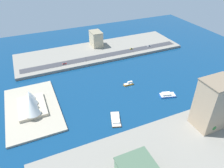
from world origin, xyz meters
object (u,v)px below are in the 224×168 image
(office_block_beige, at_px, (96,39))
(van_white, at_px, (149,46))
(water_taxi_orange, at_px, (129,84))
(opera_landmark, at_px, (31,103))
(ferry_white_commuter, at_px, (218,82))
(traffic_light_waterfront, at_px, (86,59))
(barge_flat_brown, at_px, (116,119))
(pickup_red, at_px, (64,64))
(taxi_yellow_cab, at_px, (131,49))
(apartment_midrise_tan, at_px, (214,104))
(catamaran_blue, at_px, (167,95))

(office_block_beige, relative_size, van_white, 4.28)
(water_taxi_orange, bearing_deg, opera_landmark, 91.42)
(ferry_white_commuter, xyz_separation_m, traffic_light_waterfront, (106.40, 123.53, 5.30))
(water_taxi_orange, distance_m, van_white, 107.55)
(barge_flat_brown, bearing_deg, traffic_light_waterfront, -4.60)
(pickup_red, relative_size, van_white, 0.98)
(taxi_yellow_cab, relative_size, traffic_light_waterfront, 0.70)
(barge_flat_brown, bearing_deg, water_taxi_orange, -38.88)
(ferry_white_commuter, relative_size, pickup_red, 3.97)
(office_block_beige, height_order, taxi_yellow_cab, office_block_beige)
(van_white, bearing_deg, water_taxi_orange, 135.54)
(ferry_white_commuter, xyz_separation_m, pickup_red, (111.38, 151.70, 1.89))
(ferry_white_commuter, height_order, opera_landmark, opera_landmark)
(barge_flat_brown, distance_m, apartment_midrise_tan, 83.63)
(ferry_white_commuter, xyz_separation_m, opera_landmark, (36.12, 200.53, 7.66))
(apartment_midrise_tan, xyz_separation_m, pickup_red, (158.95, 88.36, -21.37))
(apartment_midrise_tan, bearing_deg, water_taxi_orange, 20.18)
(pickup_red, relative_size, traffic_light_waterfront, 0.79)
(water_taxi_orange, relative_size, apartment_midrise_tan, 0.28)
(van_white, bearing_deg, office_block_beige, 63.96)
(water_taxi_orange, height_order, ferry_white_commuter, ferry_white_commuter)
(opera_landmark, bearing_deg, ferry_white_commuter, -100.21)
(van_white, bearing_deg, apartment_midrise_tan, 165.03)
(catamaran_blue, distance_m, opera_landmark, 137.26)
(catamaran_blue, xyz_separation_m, opera_landmark, (32.44, 133.09, 8.73))
(catamaran_blue, xyz_separation_m, van_white, (111.79, -47.68, 2.98))
(water_taxi_orange, distance_m, catamaran_blue, 44.63)
(van_white, distance_m, taxi_yellow_cab, 30.02)
(water_taxi_orange, xyz_separation_m, office_block_beige, (112.35, -2.40, 13.18))
(office_block_beige, height_order, apartment_midrise_tan, apartment_midrise_tan)
(van_white, bearing_deg, catamaran_blue, 156.90)
(van_white, bearing_deg, traffic_light_waterfront, 95.00)
(opera_landmark, bearing_deg, office_block_beige, -43.18)
(taxi_yellow_cab, bearing_deg, opera_landmark, 118.31)
(barge_flat_brown, distance_m, ferry_white_commuter, 132.99)
(catamaran_blue, relative_size, opera_landmark, 0.46)
(van_white, bearing_deg, barge_flat_brown, 137.54)
(taxi_yellow_cab, bearing_deg, traffic_light_waterfront, 98.45)
(water_taxi_orange, relative_size, traffic_light_waterfront, 1.90)
(catamaran_blue, xyz_separation_m, apartment_midrise_tan, (-51.25, -4.10, 24.33))
(barge_flat_brown, relative_size, opera_landmark, 0.55)
(water_taxi_orange, distance_m, ferry_white_commuter, 102.66)
(ferry_white_commuter, distance_m, apartment_midrise_tan, 82.56)
(catamaran_blue, xyz_separation_m, ferry_white_commuter, (-3.68, -67.44, 1.07))
(ferry_white_commuter, distance_m, traffic_light_waterfront, 163.12)
(van_white, bearing_deg, ferry_white_commuter, -170.29)
(ferry_white_commuter, xyz_separation_m, office_block_beige, (151.09, 92.66, 12.21))
(traffic_light_waterfront, bearing_deg, water_taxi_orange, -157.18)
(water_taxi_orange, xyz_separation_m, van_white, (76.73, -75.31, 2.88))
(pickup_red, bearing_deg, catamaran_blue, -141.96)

